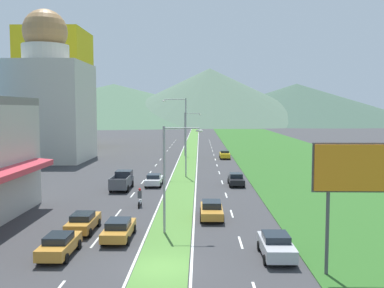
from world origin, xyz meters
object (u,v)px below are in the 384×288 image
at_px(street_lamp_near, 169,171).
at_px(car_4, 119,229).
at_px(street_lamp_mid, 183,132).
at_px(car_7, 59,245).
at_px(car_5, 276,245).
at_px(pickup_truck_0, 122,181).
at_px(car_3, 225,154).
at_px(car_1, 212,210).
at_px(motorcycle_rider, 140,199).
at_px(car_0, 154,180).
at_px(billboard_roadside, 364,174).
at_px(street_lamp_far, 187,131).
at_px(car_8, 83,222).
at_px(car_6, 236,179).

height_order(street_lamp_near, car_4, street_lamp_near).
relative_size(street_lamp_mid, car_7, 2.46).
relative_size(car_5, pickup_truck_0, 0.81).
bearing_deg(pickup_truck_0, car_3, -23.62).
bearing_deg(car_1, car_5, 21.41).
xyz_separation_m(car_7, motorcycle_rider, (3.15, 14.01, -0.01)).
bearing_deg(motorcycle_rider, pickup_truck_0, 20.17).
height_order(car_0, car_7, car_7).
xyz_separation_m(street_lamp_mid, pickup_truck_0, (-6.83, -9.03, -5.19)).
bearing_deg(car_4, street_lamp_near, -67.13).
bearing_deg(car_3, street_lamp_near, -8.05).
distance_m(street_lamp_mid, billboard_roadside, 36.78).
relative_size(billboard_roadside, car_3, 1.65).
bearing_deg(billboard_roadside, car_3, 94.31).
bearing_deg(street_lamp_far, street_lamp_mid, -89.25).
xyz_separation_m(car_8, motorcycle_rider, (3.13, 8.51, -0.01)).
height_order(street_lamp_mid, street_lamp_far, street_lamp_mid).
xyz_separation_m(car_4, pickup_truck_0, (-3.27, 19.41, 0.25)).
height_order(car_6, motorcycle_rider, motorcycle_rider).
relative_size(street_lamp_far, car_7, 1.96).
relative_size(street_lamp_near, car_6, 1.81).
relative_size(car_4, car_8, 1.06).
height_order(street_lamp_near, car_8, street_lamp_near).
height_order(street_lamp_mid, car_7, street_lamp_mid).
bearing_deg(motorcycle_rider, street_lamp_near, -158.65).
bearing_deg(street_lamp_far, street_lamp_near, -89.66).
xyz_separation_m(street_lamp_mid, car_4, (-3.56, -28.44, -5.44)).
height_order(car_6, pickup_truck_0, pickup_truck_0).
distance_m(car_4, car_5, 11.24).
distance_m(car_5, car_7, 13.69).
bearing_deg(car_8, car_1, -66.89).
relative_size(car_7, car_8, 0.97).
bearing_deg(car_4, pickup_truck_0, 9.56).
distance_m(car_8, pickup_truck_0, 17.61).
distance_m(street_lamp_near, car_6, 22.12).
bearing_deg(street_lamp_mid, car_7, -101.67).
xyz_separation_m(street_lamp_mid, car_1, (3.26, -22.42, -5.42)).
relative_size(street_lamp_near, street_lamp_far, 0.93).
relative_size(car_0, car_7, 0.98).
xyz_separation_m(car_1, car_6, (3.44, 16.17, -0.00)).
distance_m(street_lamp_mid, car_7, 33.26).
bearing_deg(street_lamp_near, car_3, 81.95).
bearing_deg(street_lamp_mid, car_0, -116.15).
height_order(car_5, car_6, car_5).
bearing_deg(street_lamp_mid, pickup_truck_0, -127.11).
distance_m(car_1, motorcycle_rider, 8.00).
distance_m(street_lamp_near, street_lamp_far, 53.92).
distance_m(car_1, car_7, 13.87).
relative_size(car_6, motorcycle_rider, 2.23).
bearing_deg(car_5, car_1, -158.59).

